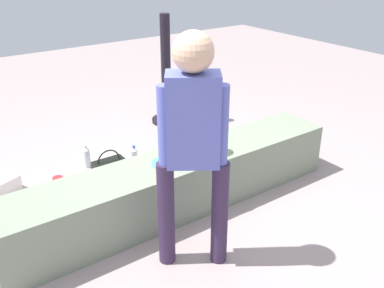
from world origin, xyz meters
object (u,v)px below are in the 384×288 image
at_px(adult_standing, 193,135).
at_px(cake_plate, 166,161).
at_px(water_bottle_near_gift, 87,157).
at_px(handbag_black_leather, 110,169).
at_px(water_bottle_far_side, 134,157).
at_px(child_seated, 193,129).
at_px(party_cup_red, 58,183).
at_px(gift_bag, 174,145).

xyz_separation_m(adult_standing, cake_plate, (0.16, 0.57, -0.46)).
bearing_deg(water_bottle_near_gift, cake_plate, -79.09).
distance_m(cake_plate, handbag_black_leather, 0.84).
bearing_deg(water_bottle_far_side, cake_plate, -101.05).
height_order(child_seated, water_bottle_far_side, child_seated).
bearing_deg(child_seated, party_cup_red, 134.26).
relative_size(gift_bag, party_cup_red, 3.38).
relative_size(gift_bag, water_bottle_far_side, 1.69).
relative_size(water_bottle_near_gift, water_bottle_far_side, 1.05).
bearing_deg(water_bottle_near_gift, gift_bag, -25.59).
height_order(adult_standing, cake_plate, adult_standing).
height_order(gift_bag, water_bottle_near_gift, gift_bag).
bearing_deg(adult_standing, water_bottle_far_side, 76.96).
relative_size(party_cup_red, handbag_black_leather, 0.37).
bearing_deg(child_seated, water_bottle_far_side, 96.12).
bearing_deg(child_seated, water_bottle_near_gift, 113.29).
height_order(cake_plate, party_cup_red, cake_plate).
bearing_deg(child_seated, handbag_black_leather, 117.78).
height_order(adult_standing, gift_bag, adult_standing).
bearing_deg(gift_bag, party_cup_red, 173.24).
height_order(adult_standing, water_bottle_near_gift, adult_standing).
bearing_deg(water_bottle_far_side, handbag_black_leather, -163.99).
xyz_separation_m(cake_plate, water_bottle_far_side, (0.16, 0.84, -0.36)).
xyz_separation_m(gift_bag, handbag_black_leather, (-0.67, 0.02, -0.07)).
bearing_deg(handbag_black_leather, adult_standing, -91.14).
height_order(water_bottle_far_side, handbag_black_leather, handbag_black_leather).
bearing_deg(water_bottle_near_gift, party_cup_red, -147.95).
xyz_separation_m(child_seated, water_bottle_near_gift, (-0.46, 1.07, -0.55)).
bearing_deg(cake_plate, adult_standing, -105.91).
distance_m(child_seated, gift_bag, 0.91).
height_order(adult_standing, handbag_black_leather, adult_standing).
bearing_deg(water_bottle_far_side, gift_bag, -16.19).
relative_size(cake_plate, water_bottle_near_gift, 0.99).
height_order(water_bottle_near_gift, party_cup_red, water_bottle_near_gift).
distance_m(adult_standing, party_cup_red, 1.72).
bearing_deg(gift_bag, child_seated, -111.87).
bearing_deg(party_cup_red, adult_standing, -74.03).
xyz_separation_m(cake_plate, handbag_black_leather, (-0.14, 0.75, -0.36)).
relative_size(child_seated, gift_bag, 1.33).
height_order(party_cup_red, handbag_black_leather, handbag_black_leather).
relative_size(child_seated, cake_plate, 2.16).
distance_m(gift_bag, water_bottle_far_side, 0.39).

